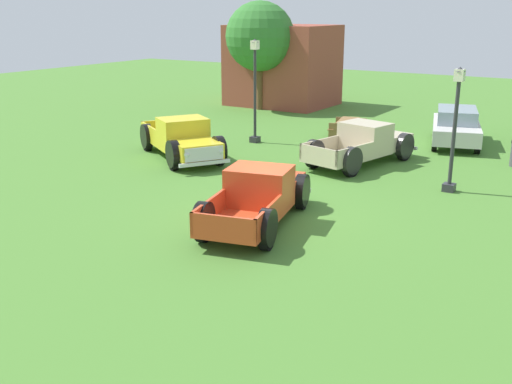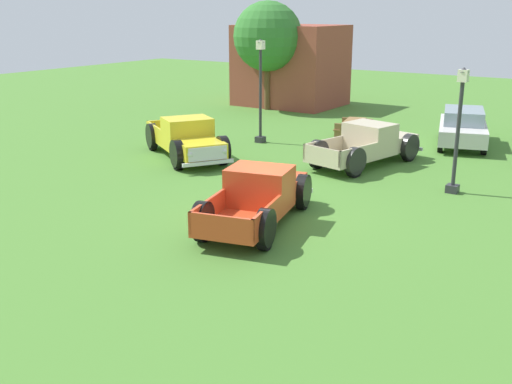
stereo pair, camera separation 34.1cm
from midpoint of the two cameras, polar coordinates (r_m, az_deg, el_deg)
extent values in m
plane|color=#477A2D|center=(16.95, 1.95, -2.28)|extent=(80.00, 80.00, 0.00)
cube|color=#D14723|center=(17.63, 2.40, 0.65)|extent=(1.78, 1.77, 0.54)
cube|color=silver|center=(18.32, 3.12, 1.27)|extent=(1.31, 0.37, 0.45)
sphere|color=silver|center=(18.47, 1.34, 1.50)|extent=(0.20, 0.20, 0.20)
sphere|color=silver|center=(18.14, 4.89, 1.16)|extent=(0.20, 0.20, 0.20)
cube|color=#D14723|center=(16.30, 0.95, 0.39)|extent=(1.88, 1.62, 1.12)
cube|color=#8C9EA8|center=(16.78, 1.62, 1.74)|extent=(1.38, 0.37, 0.49)
cube|color=#D14723|center=(14.98, -1.14, -3.18)|extent=(2.07, 2.37, 0.10)
cube|color=#D14723|center=(15.16, -3.89, -1.70)|extent=(0.55, 2.01, 0.54)
cube|color=#D14723|center=(14.62, 1.70, -2.37)|extent=(0.55, 2.01, 0.54)
cube|color=#D14723|center=(14.01, -2.60, -3.25)|extent=(1.61, 0.46, 0.54)
cylinder|color=black|center=(17.96, -0.10, 0.08)|extent=(0.38, 0.77, 0.74)
cylinder|color=#B7B7BC|center=(17.96, -0.13, 0.08)|extent=(0.30, 0.34, 0.30)
cylinder|color=black|center=(17.90, -0.10, 0.65)|extent=(0.48, 0.98, 0.94)
cylinder|color=black|center=(17.49, 4.95, -0.45)|extent=(0.38, 0.77, 0.74)
cylinder|color=#B7B7BC|center=(17.48, 4.98, -0.45)|extent=(0.30, 0.34, 0.30)
cylinder|color=black|center=(17.43, 4.97, 0.14)|extent=(0.48, 0.98, 0.94)
cylinder|color=black|center=(15.08, -4.38, -3.28)|extent=(0.38, 0.77, 0.74)
cylinder|color=#B7B7BC|center=(15.09, -4.42, -3.28)|extent=(0.30, 0.34, 0.30)
cylinder|color=black|center=(15.02, -4.40, -2.61)|extent=(0.48, 0.98, 0.94)
cylinder|color=black|center=(14.52, 1.54, -4.05)|extent=(0.38, 0.77, 0.74)
cylinder|color=#B7B7BC|center=(14.52, 1.58, -4.06)|extent=(0.30, 0.34, 0.30)
cylinder|color=black|center=(14.45, 1.55, -3.36)|extent=(0.48, 0.98, 0.94)
cube|color=silver|center=(18.44, 3.14, 0.38)|extent=(1.75, 0.51, 0.12)
cube|color=#C6B793|center=(24.09, 12.88, 4.67)|extent=(1.80, 1.78, 0.54)
cube|color=silver|center=(24.72, 13.88, 4.90)|extent=(1.33, 0.36, 0.46)
sphere|color=silver|center=(25.02, 12.70, 5.18)|extent=(0.20, 0.20, 0.20)
sphere|color=silver|center=(24.39, 15.04, 4.72)|extent=(0.20, 0.20, 0.20)
cube|color=#C6B793|center=(22.91, 10.99, 4.93)|extent=(1.90, 1.62, 1.14)
cube|color=#8C9EA8|center=(23.35, 11.89, 5.72)|extent=(1.40, 0.36, 0.50)
cube|color=#C6B793|center=(21.71, 8.31, 3.00)|extent=(2.08, 2.39, 0.10)
cube|color=#C6B793|center=(22.12, 6.74, 4.17)|extent=(0.54, 2.04, 0.54)
cube|color=#C6B793|center=(21.17, 10.01, 3.46)|extent=(0.54, 2.04, 0.54)
cube|color=#C6B793|center=(20.88, 6.63, 3.42)|extent=(1.63, 0.45, 0.54)
cylinder|color=black|center=(24.60, 11.24, 4.37)|extent=(0.38, 0.78, 0.75)
cylinder|color=#B7B7BC|center=(24.61, 11.22, 4.37)|extent=(0.30, 0.35, 0.30)
cylinder|color=black|center=(24.57, 11.27, 4.80)|extent=(0.48, 0.99, 0.95)
cylinder|color=black|center=(23.71, 14.50, 3.69)|extent=(0.38, 0.78, 0.75)
cylinder|color=#B7B7BC|center=(23.71, 14.52, 3.68)|extent=(0.30, 0.35, 0.30)
cylinder|color=black|center=(23.67, 14.54, 4.14)|extent=(0.48, 0.99, 0.95)
cylinder|color=black|center=(22.04, 6.21, 3.16)|extent=(0.38, 0.78, 0.75)
cylinder|color=#B7B7BC|center=(22.05, 6.19, 3.16)|extent=(0.30, 0.35, 0.30)
cylinder|color=black|center=(22.00, 6.23, 3.64)|extent=(0.48, 0.99, 0.95)
cylinder|color=black|center=(21.04, 9.65, 2.36)|extent=(0.38, 0.78, 0.75)
cylinder|color=#B7B7BC|center=(21.04, 9.67, 2.35)|extent=(0.30, 0.35, 0.30)
cylinder|color=black|center=(21.00, 9.68, 2.86)|extent=(0.48, 0.99, 0.95)
cube|color=silver|center=(24.81, 13.88, 4.21)|extent=(1.78, 0.50, 0.12)
cube|color=yellow|center=(22.07, -4.79, 4.02)|extent=(2.15, 2.15, 0.57)
cube|color=silver|center=(21.34, -4.08, 3.59)|extent=(0.81, 1.22, 0.48)
sphere|color=silver|center=(21.57, -2.53, 3.83)|extent=(0.21, 0.21, 0.21)
sphere|color=silver|center=(21.15, -5.70, 3.51)|extent=(0.21, 0.21, 0.21)
cube|color=yellow|center=(23.35, -6.00, 5.47)|extent=(2.06, 2.18, 1.19)
cube|color=#8C9EA8|center=(22.71, -5.51, 5.83)|extent=(0.83, 1.28, 0.52)
cube|color=yellow|center=(25.09, -7.22, 4.96)|extent=(2.76, 2.62, 0.10)
cube|color=yellow|center=(25.27, -5.46, 5.87)|extent=(1.87, 1.23, 0.57)
cube|color=yellow|center=(24.81, -9.07, 5.53)|extent=(1.87, 1.23, 0.57)
cube|color=yellow|center=(26.01, -7.92, 6.10)|extent=(1.00, 1.50, 0.57)
cylinder|color=black|center=(22.42, -2.68, 3.52)|extent=(0.78, 0.61, 0.78)
cylinder|color=#B7B7BC|center=(22.43, -2.66, 3.52)|extent=(0.40, 0.38, 0.31)
cylinder|color=black|center=(22.38, -2.69, 4.01)|extent=(0.99, 0.78, 0.99)
cylinder|color=black|center=(21.87, -6.92, 3.07)|extent=(0.78, 0.61, 0.78)
cylinder|color=#B7B7BC|center=(21.87, -6.94, 3.07)|extent=(0.40, 0.38, 0.31)
cylinder|color=black|center=(21.83, -6.94, 3.58)|extent=(0.99, 0.78, 0.99)
cylinder|color=black|center=(25.60, -5.52, 5.13)|extent=(0.78, 0.61, 0.78)
cylinder|color=#B7B7BC|center=(25.61, -5.50, 5.13)|extent=(0.40, 0.38, 0.31)
cylinder|color=black|center=(25.56, -5.54, 5.56)|extent=(0.99, 0.78, 0.99)
cylinder|color=black|center=(25.12, -9.28, 4.76)|extent=(0.78, 0.61, 0.78)
cylinder|color=#B7B7BC|center=(25.12, -9.31, 4.76)|extent=(0.40, 0.38, 0.31)
cylinder|color=black|center=(25.08, -9.31, 5.20)|extent=(0.99, 0.78, 0.99)
cube|color=silver|center=(21.38, -4.02, 2.72)|extent=(1.10, 1.64, 0.12)
cube|color=silver|center=(27.07, 19.06, 5.45)|extent=(3.03, 4.85, 0.62)
cube|color=#7F939E|center=(27.12, 19.17, 6.73)|extent=(2.20, 2.86, 0.56)
cylinder|color=black|center=(25.66, 20.88, 3.98)|extent=(0.38, 0.69, 0.66)
cylinder|color=black|center=(25.60, 17.21, 4.31)|extent=(0.38, 0.69, 0.66)
cylinder|color=black|center=(28.67, 20.59, 5.26)|extent=(0.38, 0.69, 0.66)
cylinder|color=black|center=(28.62, 17.30, 5.55)|extent=(0.38, 0.69, 0.66)
cube|color=#2D2D33|center=(26.32, 0.78, 4.93)|extent=(0.36, 0.36, 0.25)
cylinder|color=#2D2D33|center=(25.99, 0.80, 9.15)|extent=(0.12, 0.12, 3.65)
cube|color=#F2EACC|center=(25.80, 0.82, 13.56)|extent=(0.28, 0.28, 0.36)
cone|color=#2D2D33|center=(25.79, 0.82, 13.96)|extent=(0.32, 0.32, 0.14)
cube|color=#2D2D33|center=(20.09, 18.32, 0.30)|extent=(0.36, 0.36, 0.25)
cylinder|color=#2D2D33|center=(19.69, 18.78, 5.09)|extent=(0.12, 0.12, 3.19)
cube|color=#F2EACC|center=(19.44, 19.28, 10.21)|extent=(0.28, 0.28, 0.36)
cone|color=#2D2D33|center=(19.42, 19.33, 10.74)|extent=(0.32, 0.32, 0.14)
cube|color=olive|center=(27.52, 9.51, 6.55)|extent=(1.21, 1.94, 0.06)
cube|color=olive|center=(27.68, 8.25, 6.04)|extent=(0.71, 1.81, 0.05)
cube|color=olive|center=(27.47, 10.71, 5.84)|extent=(0.71, 1.81, 0.05)
cube|color=olive|center=(28.36, 9.76, 6.07)|extent=(1.38, 0.42, 0.75)
cube|color=olive|center=(26.81, 9.16, 5.48)|extent=(1.38, 0.42, 0.75)
cylinder|color=brown|center=(34.91, 1.36, 9.84)|extent=(0.36, 0.36, 2.61)
sphere|color=#33752D|center=(34.68, 1.39, 14.33)|extent=(3.81, 3.81, 3.81)
cube|color=brown|center=(36.64, 3.55, 11.71)|extent=(5.70, 4.50, 4.61)
camera|label=1|loc=(0.17, -89.39, 0.18)|focal=42.85mm
camera|label=2|loc=(0.17, 90.61, -0.18)|focal=42.85mm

